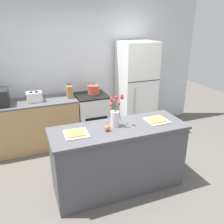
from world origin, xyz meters
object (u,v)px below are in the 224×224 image
Objects in this scene: pear_figurine at (107,128)px; cooking_pot at (93,90)px; plate_setting_right at (157,120)px; refrigerator at (136,88)px; toaster at (34,97)px; flower_vase at (115,116)px; stove_range at (92,116)px; knife_block at (69,92)px; plate_setting_left at (76,134)px.

cooking_pot is at bearing 78.62° from pear_figurine.
pear_figurine is 0.75m from plate_setting_right.
refrigerator reaches higher than pear_figurine.
pear_figurine is 1.80m from toaster.
cooking_pot is (0.19, 1.59, -0.10)m from flower_vase.
flower_vase is 0.62m from plate_setting_right.
toaster is at bearing 133.48° from plate_setting_right.
plate_setting_right is at bearing -76.20° from cooking_pot.
plate_setting_right is at bearing -46.52° from toaster.
plate_setting_right reaches higher than stove_range.
plate_setting_right is 1.70m from cooking_pot.
pear_figurine is 0.43× the size of knife_block.
cooking_pot reaches higher than plate_setting_right.
knife_block is at bearing 94.69° from pear_figurine.
refrigerator is 1.89m from flower_vase.
knife_block is (-0.88, 1.59, 0.07)m from plate_setting_right.
stove_range is 2.07× the size of flower_vase.
plate_setting_right is 1.82m from knife_block.
knife_block is at bearing -178.04° from stove_range.
cooking_pot is at bearing 83.09° from flower_vase.
stove_range is at bearing 106.23° from plate_setting_right.
refrigerator is (0.95, 0.00, 0.48)m from stove_range.
plate_setting_right is at bearing -106.80° from refrigerator.
pear_figurine is at bearing -85.31° from knife_block.
plate_setting_right is at bearing -73.77° from stove_range.
pear_figurine reaches higher than plate_setting_left.
plate_setting_left is at bearing -76.89° from toaster.
cooking_pot is at bearing 38.57° from stove_range.
flower_vase reaches higher than cooking_pot.
refrigerator is at bearing 0.57° from toaster.
stove_range is at bearing 67.42° from plate_setting_left.
toaster is 0.62m from knife_block.
toaster reaches higher than plate_setting_left.
stove_range is 2.97× the size of plate_setting_right.
stove_range is 0.69m from knife_block.
plate_setting_right is (0.75, 0.05, -0.04)m from pear_figurine.
plate_setting_left is at bearing -135.24° from refrigerator.
cooking_pot is at bearing 7.51° from knife_block.
refrigerator is 2.06m from pear_figurine.
knife_block is at bearing 100.44° from flower_vase.
toaster is 1.04× the size of knife_block.
cooking_pot is (0.34, 1.70, 0.00)m from pear_figurine.
knife_block is at bearing -172.49° from cooking_pot.
flower_vase is 1.85× the size of cooking_pot.
flower_vase is at bearing 174.64° from plate_setting_right.
plate_setting_left is 1.11× the size of knife_block.
stove_range is 1.75m from pear_figurine.
flower_vase is at bearing -59.42° from toaster.
refrigerator is at bearing -3.07° from cooking_pot.
flower_vase is at bearing 34.71° from pear_figurine.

